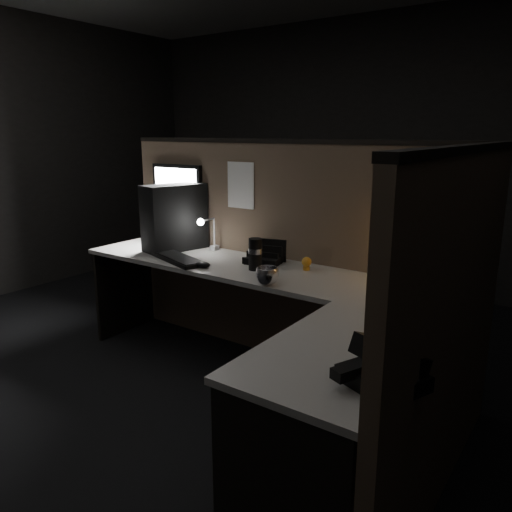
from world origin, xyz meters
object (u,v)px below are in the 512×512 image
Objects in this scene: lava_lamp at (407,255)px; desk_phone at (384,368)px; pc_tower at (175,217)px; keyboard at (178,259)px; monitor at (178,196)px.

lava_lamp is 1.28× the size of desk_phone.
pc_tower is 0.41m from keyboard.
monitor is 1.85m from lava_lamp.
pc_tower is 1.51× the size of desk_phone.
pc_tower is at bearing -53.45° from monitor.
pc_tower is 1.18× the size of lava_lamp.
monitor is (-0.15, 0.20, 0.12)m from pc_tower.
lava_lamp is (1.68, 0.13, -0.07)m from pc_tower.
monitor is 1.49× the size of lava_lamp.
pc_tower reaches higher than desk_phone.
lava_lamp is at bearing 128.52° from desk_phone.
keyboard is (0.25, -0.23, -0.23)m from pc_tower.
desk_phone is at bearing -6.96° from keyboard.
pc_tower is at bearing 175.28° from desk_phone.
lava_lamp reaches higher than desk_phone.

